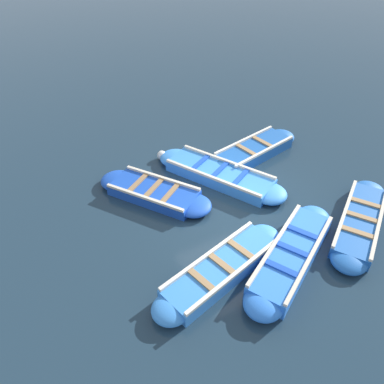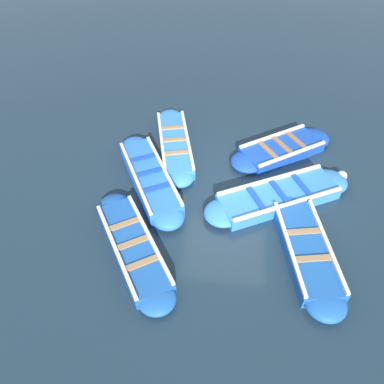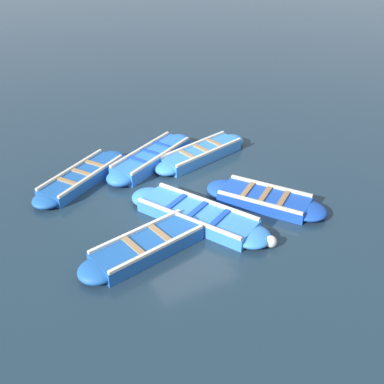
{
  "view_description": "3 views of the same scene",
  "coord_description": "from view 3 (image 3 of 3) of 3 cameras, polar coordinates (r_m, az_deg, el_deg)",
  "views": [
    {
      "loc": [
        4.51,
        5.9,
        6.4
      ],
      "look_at": [
        0.97,
        -0.6,
        0.43
      ],
      "focal_mm": 35.0,
      "sensor_mm": 36.0,
      "label": 1
    },
    {
      "loc": [
        -7.01,
        0.15,
        6.93
      ],
      "look_at": [
        -0.55,
        0.94,
        0.37
      ],
      "focal_mm": 35.0,
      "sensor_mm": 36.0,
      "label": 2
    },
    {
      "loc": [
        -4.74,
        -9.29,
        6.56
      ],
      "look_at": [
        0.11,
        -0.29,
        0.24
      ],
      "focal_mm": 42.0,
      "sensor_mm": 36.0,
      "label": 3
    }
  ],
  "objects": [
    {
      "name": "boat_end_of_row",
      "position": [
        10.3,
        -5.65,
        -6.82
      ],
      "size": [
        3.54,
        1.52,
        0.4
      ],
      "color": "#1E59AD",
      "rests_on": "ground"
    },
    {
      "name": "boat_stern_in",
      "position": [
        11.24,
        0.65,
        -2.98
      ],
      "size": [
        2.68,
        3.96,
        0.38
      ],
      "color": "#3884E0",
      "rests_on": "ground"
    },
    {
      "name": "ground_plane",
      "position": [
        12.32,
        -1.08,
        -0.47
      ],
      "size": [
        120.0,
        120.0,
        0.0
      ],
      "primitive_type": "plane",
      "color": "#1C303F"
    },
    {
      "name": "boat_centre",
      "position": [
        12.05,
        9.18,
        -0.92
      ],
      "size": [
        2.63,
        3.24,
        0.35
      ],
      "color": "#1947B7",
      "rests_on": "ground"
    },
    {
      "name": "boat_bow_out",
      "position": [
        13.27,
        -13.77,
        1.85
      ],
      "size": [
        3.44,
        2.61,
        0.37
      ],
      "color": "#1E59AD",
      "rests_on": "ground"
    },
    {
      "name": "boat_far_corner",
      "position": [
        14.17,
        1.21,
        4.91
      ],
      "size": [
        3.67,
        1.64,
        0.4
      ],
      "color": "#3884E0",
      "rests_on": "ground"
    },
    {
      "name": "buoy_orange_near",
      "position": [
        10.58,
        9.97,
        -6.21
      ],
      "size": [
        0.29,
        0.29,
        0.29
      ],
      "primitive_type": "sphere",
      "color": "silver",
      "rests_on": "ground"
    },
    {
      "name": "boat_near_quay",
      "position": [
        13.9,
        -5.16,
        4.32
      ],
      "size": [
        3.65,
        2.48,
        0.45
      ],
      "color": "blue",
      "rests_on": "ground"
    }
  ]
}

